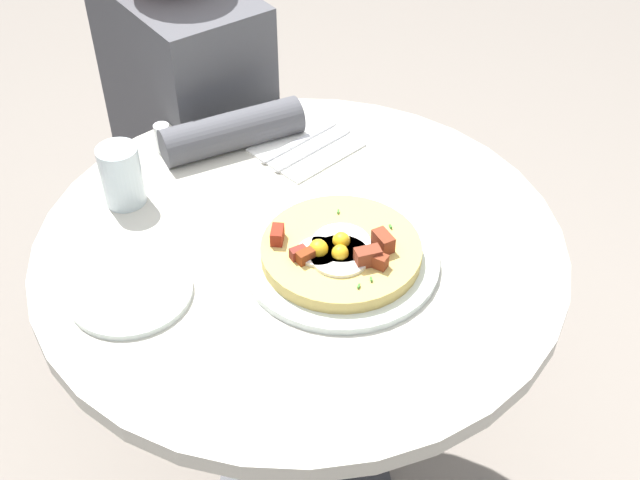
# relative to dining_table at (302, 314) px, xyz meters

# --- Properties ---
(dining_table) EXTENTS (0.84, 0.84, 0.74)m
(dining_table) POSITION_rel_dining_table_xyz_m (0.00, 0.00, 0.00)
(dining_table) COLOR beige
(dining_table) RESTS_ON ground_plane
(person_seated) EXTENTS (0.52, 0.32, 1.14)m
(person_seated) POSITION_rel_dining_table_xyz_m (0.55, -0.10, -0.06)
(person_seated) COLOR #2D2D33
(person_seated) RESTS_ON ground_plane
(pizza_plate) EXTENTS (0.30, 0.30, 0.01)m
(pizza_plate) POSITION_rel_dining_table_xyz_m (-0.08, -0.02, 0.18)
(pizza_plate) COLOR silver
(pizza_plate) RESTS_ON dining_table
(breakfast_pizza) EXTENTS (0.24, 0.24, 0.05)m
(breakfast_pizza) POSITION_rel_dining_table_xyz_m (-0.08, -0.02, 0.20)
(breakfast_pizza) COLOR tan
(breakfast_pizza) RESTS_ON pizza_plate
(bread_plate) EXTENTS (0.18, 0.18, 0.01)m
(bread_plate) POSITION_rel_dining_table_xyz_m (0.04, 0.27, 0.18)
(bread_plate) COLOR silver
(bread_plate) RESTS_ON dining_table
(napkin) EXTENTS (0.16, 0.19, 0.00)m
(napkin) POSITION_rel_dining_table_xyz_m (0.19, -0.15, 0.18)
(napkin) COLOR white
(napkin) RESTS_ON dining_table
(fork) EXTENTS (0.04, 0.18, 0.00)m
(fork) POSITION_rel_dining_table_xyz_m (0.21, -0.15, 0.18)
(fork) COLOR silver
(fork) RESTS_ON napkin
(knife) EXTENTS (0.04, 0.18, 0.00)m
(knife) POSITION_rel_dining_table_xyz_m (0.18, -0.15, 0.18)
(knife) COLOR silver
(knife) RESTS_ON napkin
(water_glass) EXTENTS (0.07, 0.07, 0.11)m
(water_glass) POSITION_rel_dining_table_xyz_m (0.25, 0.18, 0.23)
(water_glass) COLOR silver
(water_glass) RESTS_ON dining_table
(salt_shaker) EXTENTS (0.03, 0.03, 0.05)m
(salt_shaker) POSITION_rel_dining_table_xyz_m (0.34, 0.06, 0.20)
(salt_shaker) COLOR white
(salt_shaker) RESTS_ON dining_table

